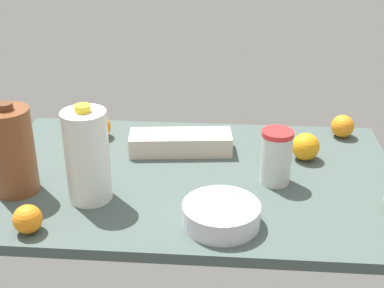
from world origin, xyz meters
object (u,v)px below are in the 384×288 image
(orange_far_back, at_px, (28,219))
(orange_by_jug, at_px, (99,127))
(chocolate_milk_jug, at_px, (12,151))
(egg_carton, at_px, (181,143))
(tumbler_cup, at_px, (276,157))
(mixing_bowl, at_px, (221,214))
(orange_near_front, at_px, (343,126))
(orange_loose, at_px, (306,147))
(milk_jug, at_px, (87,156))

(orange_far_back, xyz_separation_m, orange_by_jug, (0.05, 0.55, 0.00))
(chocolate_milk_jug, distance_m, egg_carton, 0.52)
(tumbler_cup, bearing_deg, mixing_bowl, -123.05)
(mixing_bowl, distance_m, orange_near_front, 0.68)
(chocolate_milk_jug, distance_m, orange_loose, 0.86)
(egg_carton, xyz_separation_m, orange_loose, (0.39, -0.02, 0.01))
(tumbler_cup, distance_m, milk_jug, 0.52)
(tumbler_cup, bearing_deg, orange_by_jug, 155.56)
(mixing_bowl, bearing_deg, chocolate_milk_jug, 167.95)
(egg_carton, height_order, orange_loose, orange_loose)
(tumbler_cup, relative_size, egg_carton, 0.50)
(egg_carton, xyz_separation_m, mixing_bowl, (0.14, -0.40, -0.00))
(milk_jug, bearing_deg, orange_near_front, 31.22)
(mixing_bowl, xyz_separation_m, orange_far_back, (-0.47, -0.07, 0.01))
(chocolate_milk_jug, xyz_separation_m, mixing_bowl, (0.57, -0.12, -0.09))
(orange_far_back, bearing_deg, tumbler_cup, 25.60)
(chocolate_milk_jug, height_order, milk_jug, milk_jug)
(orange_far_back, relative_size, orange_loose, 0.84)
(orange_by_jug, bearing_deg, milk_jug, -80.26)
(orange_loose, relative_size, orange_near_front, 1.12)
(egg_carton, xyz_separation_m, orange_far_back, (-0.33, -0.47, 0.00))
(orange_far_back, relative_size, orange_near_front, 0.95)
(orange_far_back, distance_m, orange_loose, 0.84)
(tumbler_cup, bearing_deg, orange_near_front, 53.20)
(chocolate_milk_jug, bearing_deg, orange_loose, 17.19)
(tumbler_cup, relative_size, milk_jug, 0.59)
(orange_near_front, bearing_deg, chocolate_milk_jug, -155.87)
(chocolate_milk_jug, height_order, mixing_bowl, chocolate_milk_jug)
(orange_loose, xyz_separation_m, orange_near_front, (0.14, 0.18, -0.00))
(mixing_bowl, relative_size, milk_jug, 0.72)
(chocolate_milk_jug, xyz_separation_m, orange_by_jug, (0.15, 0.36, -0.08))
(orange_by_jug, relative_size, orange_loose, 0.89)
(milk_jug, xyz_separation_m, orange_by_jug, (-0.07, 0.39, -0.09))
(chocolate_milk_jug, bearing_deg, mixing_bowl, -12.05)
(chocolate_milk_jug, height_order, egg_carton, chocolate_milk_jug)
(mixing_bowl, relative_size, orange_loose, 2.29)
(mixing_bowl, bearing_deg, orange_near_front, 54.69)
(chocolate_milk_jug, xyz_separation_m, egg_carton, (0.43, 0.28, -0.09))
(egg_carton, height_order, milk_jug, milk_jug)
(milk_jug, bearing_deg, orange_by_jug, 99.74)
(chocolate_milk_jug, relative_size, orange_by_jug, 3.41)
(chocolate_milk_jug, height_order, orange_loose, chocolate_milk_jug)
(tumbler_cup, height_order, orange_loose, tumbler_cup)
(tumbler_cup, bearing_deg, milk_jug, -165.91)
(milk_jug, height_order, orange_loose, milk_jug)
(egg_carton, height_order, orange_near_front, orange_near_front)
(egg_carton, bearing_deg, mixing_bowl, -76.54)
(orange_by_jug, distance_m, orange_near_front, 0.82)
(tumbler_cup, distance_m, chocolate_milk_jug, 0.73)
(tumbler_cup, xyz_separation_m, chocolate_milk_jug, (-0.72, -0.10, 0.04))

